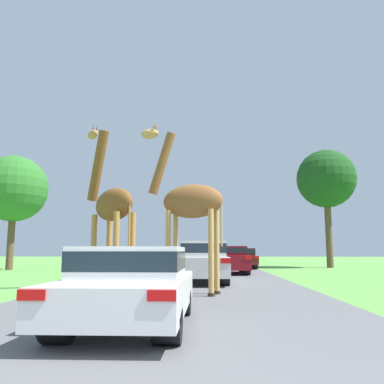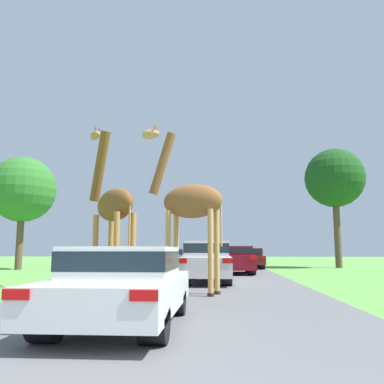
{
  "view_description": "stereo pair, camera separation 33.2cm",
  "coord_description": "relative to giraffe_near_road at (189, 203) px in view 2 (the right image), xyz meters",
  "views": [
    {
      "loc": [
        0.82,
        -1.78,
        1.18
      ],
      "look_at": [
        0.32,
        9.54,
        2.82
      ],
      "focal_mm": 38.0,
      "sensor_mm": 36.0,
      "label": 1
    },
    {
      "loc": [
        1.15,
        -1.76,
        1.18
      ],
      "look_at": [
        0.32,
        9.54,
        2.82
      ],
      "focal_mm": 38.0,
      "sensor_mm": 36.0,
      "label": 2
    }
  ],
  "objects": [
    {
      "name": "giraffe_near_road",
      "position": [
        0.0,
        0.0,
        0.0
      ],
      "size": [
        2.53,
        1.14,
        4.95
      ],
      "rotation": [
        0.0,
        0.0,
        1.29
      ],
      "color": "tan",
      "rests_on": "ground"
    },
    {
      "name": "tree_left_edge",
      "position": [
        8.99,
        17.87,
        3.76
      ],
      "size": [
        4.19,
        4.19,
        8.42
      ],
      "color": "brown",
      "rests_on": "ground"
    },
    {
      "name": "car_queue_left",
      "position": [
        2.76,
        16.66,
        -1.78
      ],
      "size": [
        1.76,
        4.34,
        1.34
      ],
      "color": "#561914",
      "rests_on": "ground"
    },
    {
      "name": "road",
      "position": [
        -0.23,
        20.43,
        -2.5
      ],
      "size": [
        7.87,
        120.0,
        0.0
      ],
      "color": "#5B5B5E",
      "rests_on": "ground"
    },
    {
      "name": "car_lead_maroon",
      "position": [
        -0.67,
        -4.79,
        -1.83
      ],
      "size": [
        1.78,
        4.04,
        1.24
      ],
      "color": "silver",
      "rests_on": "ground"
    },
    {
      "name": "tree_centre_back",
      "position": [
        -11.84,
        13.6,
        2.55
      ],
      "size": [
        4.2,
        4.2,
        7.19
      ],
      "color": "brown",
      "rests_on": "ground"
    },
    {
      "name": "car_queue_right",
      "position": [
        1.61,
        10.19,
        -1.76
      ],
      "size": [
        1.88,
        4.21,
        1.41
      ],
      "color": "maroon",
      "rests_on": "ground"
    },
    {
      "name": "car_far_ahead",
      "position": [
        -2.52,
        16.35,
        -1.79
      ],
      "size": [
        1.89,
        4.72,
        1.35
      ],
      "color": "gray",
      "rests_on": "ground"
    },
    {
      "name": "giraffe_companion",
      "position": [
        -2.38,
        0.6,
        0.02
      ],
      "size": [
        2.19,
        2.35,
        5.32
      ],
      "rotation": [
        0.0,
        0.0,
        0.74
      ],
      "color": "#B77F3D",
      "rests_on": "ground"
    },
    {
      "name": "car_verge_right",
      "position": [
        0.36,
        4.15,
        -1.69
      ],
      "size": [
        1.79,
        4.66,
        1.53
      ],
      "color": "silver",
      "rests_on": "ground"
    }
  ]
}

